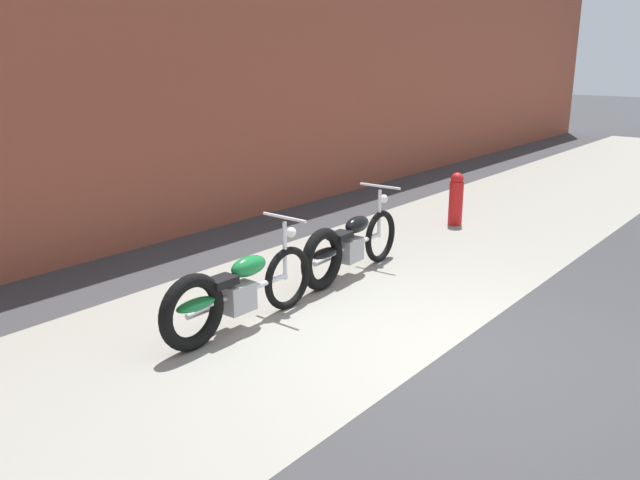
{
  "coord_description": "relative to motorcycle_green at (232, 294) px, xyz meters",
  "views": [
    {
      "loc": [
        -4.94,
        -2.49,
        2.63
      ],
      "look_at": [
        0.14,
        1.6,
        0.75
      ],
      "focal_mm": 36.51,
      "sensor_mm": 36.0,
      "label": 1
    }
  ],
  "objects": [
    {
      "name": "ground_plane",
      "position": [
        0.9,
        -1.85,
        -0.4
      ],
      "size": [
        80.0,
        80.0,
        0.0
      ],
      "primitive_type": "plane",
      "color": "#38383A"
    },
    {
      "name": "motorcycle_green",
      "position": [
        0.0,
        0.0,
        0.0
      ],
      "size": [
        2.01,
        0.58,
        1.03
      ],
      "rotation": [
        0.0,
        0.0,
        -0.01
      ],
      "color": "black",
      "rests_on": "ground"
    },
    {
      "name": "brick_building_wall",
      "position": [
        0.9,
        3.35,
        1.95
      ],
      "size": [
        36.0,
        0.5,
        4.69
      ],
      "primitive_type": "cube",
      "color": "brown",
      "rests_on": "ground"
    },
    {
      "name": "sidewalk_slab",
      "position": [
        0.9,
        -0.1,
        -0.4
      ],
      "size": [
        36.0,
        3.5,
        0.01
      ],
      "primitive_type": "cube",
      "color": "gray",
      "rests_on": "ground"
    },
    {
      "name": "motorcycle_black",
      "position": [
        1.98,
        0.1,
        0.0
      ],
      "size": [
        2.01,
        0.58,
        1.03
      ],
      "rotation": [
        0.0,
        0.0,
        0.05
      ],
      "color": "black",
      "rests_on": "ground"
    },
    {
      "name": "fire_hydrant",
      "position": [
        5.12,
        0.26,
        0.03
      ],
      "size": [
        0.22,
        0.22,
        0.84
      ],
      "color": "red",
      "rests_on": "ground"
    }
  ]
}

